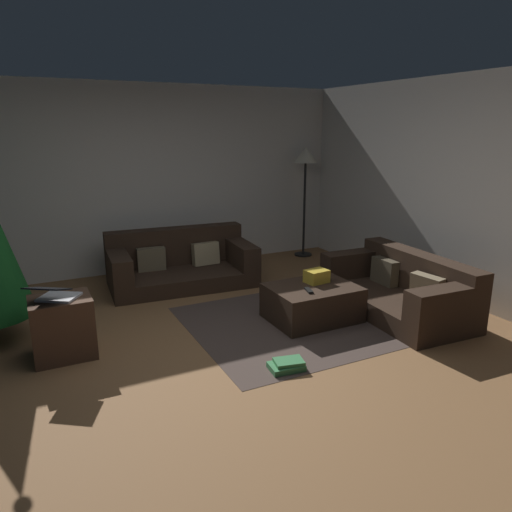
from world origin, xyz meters
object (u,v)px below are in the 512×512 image
at_px(couch_right, 402,289).
at_px(ottoman, 312,303).
at_px(gift_box, 317,276).
at_px(tv_remote, 309,290).
at_px(couch_left, 180,264).
at_px(side_table, 63,327).
at_px(corner_lamp, 306,163).
at_px(book_stack, 287,365).
at_px(laptop, 55,294).

distance_m(couch_right, ottoman, 1.06).
height_order(gift_box, tv_remote, gift_box).
bearing_deg(couch_left, side_table, 48.49).
bearing_deg(couch_right, gift_box, 72.94).
height_order(tv_remote, side_table, side_table).
bearing_deg(ottoman, side_table, 173.44).
bearing_deg(corner_lamp, couch_right, -97.24).
relative_size(couch_left, book_stack, 5.97).
bearing_deg(couch_right, book_stack, 111.20).
bearing_deg(side_table, ottoman, -6.56).
distance_m(couch_left, book_stack, 2.70).
distance_m(laptop, book_stack, 2.10).
relative_size(side_table, laptop, 1.07).
xyz_separation_m(laptop, corner_lamp, (3.86, 2.09, 0.85)).
height_order(ottoman, laptop, laptop).
xyz_separation_m(tv_remote, side_table, (-2.34, 0.41, -0.11)).
bearing_deg(laptop, gift_box, -3.13).
height_order(side_table, corner_lamp, corner_lamp).
relative_size(couch_left, ottoman, 2.07).
distance_m(ottoman, book_stack, 1.18).
distance_m(laptop, corner_lamp, 4.47).
relative_size(couch_left, tv_remote, 11.90).
bearing_deg(laptop, book_stack, -32.31).
height_order(tv_remote, book_stack, tv_remote).
bearing_deg(side_table, gift_box, -4.30).
bearing_deg(tv_remote, gift_box, 57.42).
distance_m(couch_right, tv_remote, 1.17).
height_order(laptop, corner_lamp, corner_lamp).
bearing_deg(gift_box, laptop, 176.87).
relative_size(couch_right, side_table, 3.23).
height_order(couch_left, book_stack, couch_left).
xyz_separation_m(ottoman, gift_box, (0.11, 0.09, 0.26)).
height_order(gift_box, side_table, side_table).
xyz_separation_m(gift_box, tv_remote, (-0.24, -0.22, -0.06)).
relative_size(ottoman, book_stack, 2.88).
relative_size(side_table, book_stack, 1.74).
bearing_deg(tv_remote, laptop, -173.55).
bearing_deg(gift_box, side_table, 175.70).
distance_m(couch_right, laptop, 3.58).
xyz_separation_m(side_table, book_stack, (1.67, -1.13, -0.24)).
xyz_separation_m(laptop, book_stack, (1.71, -1.08, -0.58)).
bearing_deg(couch_right, couch_left, 45.29).
bearing_deg(tv_remote, book_stack, -118.02).
bearing_deg(gift_box, corner_lamp, 60.91).
bearing_deg(couch_left, laptop, 48.79).
height_order(couch_left, tv_remote, couch_left).
height_order(ottoman, corner_lamp, corner_lamp).
bearing_deg(side_table, corner_lamp, 28.11).
height_order(couch_left, side_table, couch_left).
xyz_separation_m(couch_right, side_table, (-3.50, 0.53, 0.02)).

